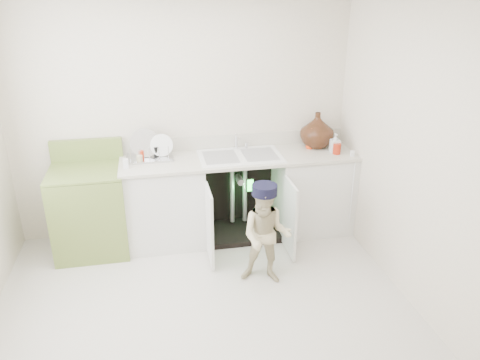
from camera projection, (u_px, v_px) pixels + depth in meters
ground at (205, 308)px, 3.97m from camera, size 3.50×3.50×0.00m
room_shell at (200, 171)px, 3.48m from camera, size 6.00×5.50×1.26m
counter_run at (244, 192)px, 4.98m from camera, size 2.44×1.02×1.28m
avocado_stove at (91, 209)px, 4.68m from camera, size 0.71×0.65×1.10m
repair_worker at (266, 234)px, 4.15m from camera, size 0.55×0.82×0.95m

